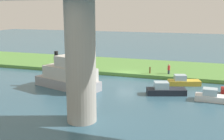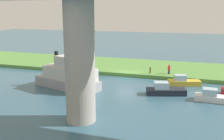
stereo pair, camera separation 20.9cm
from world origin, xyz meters
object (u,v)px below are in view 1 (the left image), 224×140
Objects in this scene: pontoon_yellow at (69,75)px; motorboat_red at (214,97)px; mooring_post at (150,70)px; riverboat_paddlewheel at (183,81)px; person_on_bank at (169,69)px; skiff_small at (165,90)px; bridge_pylon at (81,62)px.

motorboat_red is at bearing -179.00° from pontoon_yellow.
mooring_post is 12.03m from pontoon_yellow.
pontoon_yellow is at bearing 23.88° from riverboat_paddlewheel.
skiff_small is (-0.58, 8.22, -0.69)m from person_on_bank.
bridge_pylon reaches higher than pontoon_yellow.
pontoon_yellow is 2.13× the size of riverboat_paddlewheel.
bridge_pylon is at bearing 122.85° from pontoon_yellow.
pontoon_yellow is (5.61, -8.69, -3.44)m from bridge_pylon.
motorboat_red is at bearing 134.01° from mooring_post.
pontoon_yellow is at bearing -57.15° from bridge_pylon.
skiff_small is at bearing -120.23° from bridge_pylon.
bridge_pylon is at bearing 74.13° from person_on_bank.
person_on_bank is at bearing -139.07° from pontoon_yellow.
bridge_pylon reaches higher than person_on_bank.
riverboat_paddlewheel is at bearing -57.59° from motorboat_red.
pontoon_yellow reaches higher than mooring_post.
skiff_small is at bearing -174.55° from pontoon_yellow.
motorboat_red is 0.88× the size of skiff_small.
skiff_small is (-5.69, -9.77, -4.53)m from bridge_pylon.
riverboat_paddlewheel is at bearing -116.95° from bridge_pylon.
mooring_post is 0.20× the size of skiff_small.
bridge_pylon is 2.53× the size of motorboat_red.
bridge_pylon is 1.13× the size of pontoon_yellow.
bridge_pylon reaches higher than mooring_post.
person_on_bank reaches higher than motorboat_red.
mooring_post is at bearing -45.99° from motorboat_red.
motorboat_red is (-5.68, 9.01, -0.73)m from person_on_bank.
motorboat_red is (-8.23, 8.52, -0.48)m from mooring_post.
person_on_bank is (-5.11, -17.98, -3.84)m from bridge_pylon.
person_on_bank is at bearing -58.10° from riverboat_paddlewheel.
skiff_small is (5.10, -0.79, 0.04)m from motorboat_red.
motorboat_red is at bearing 122.21° from person_on_bank.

